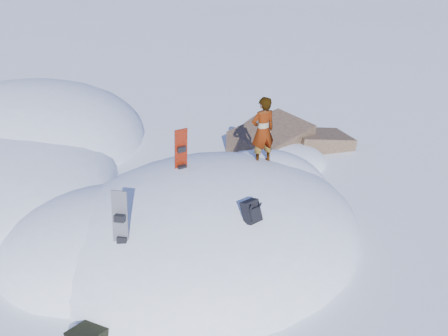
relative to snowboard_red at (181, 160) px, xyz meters
name	(u,v)px	position (x,y,z in m)	size (l,w,h in m)	color
ground	(210,236)	(0.32, -0.78, -1.62)	(120.00, 120.00, 0.00)	white
snow_mound	(199,232)	(0.15, -0.54, -1.62)	(8.00, 6.00, 3.00)	white
rock_outcrop	(280,153)	(4.04, 2.23, -1.60)	(4.68, 4.41, 1.68)	brown
snowboard_red	(181,160)	(0.00, 0.00, 0.00)	(0.30, 0.24, 1.54)	red
snowboard_dark	(121,231)	(-1.75, -1.62, -0.31)	(0.40, 0.40, 1.51)	black
backpack	(252,212)	(0.52, -2.29, -0.14)	(0.36, 0.44, 0.50)	black
gear_pile	(92,330)	(-2.58, -2.50, -1.50)	(0.89, 0.70, 0.23)	black
person	(263,131)	(1.95, -0.16, 0.41)	(0.59, 0.39, 1.62)	slate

